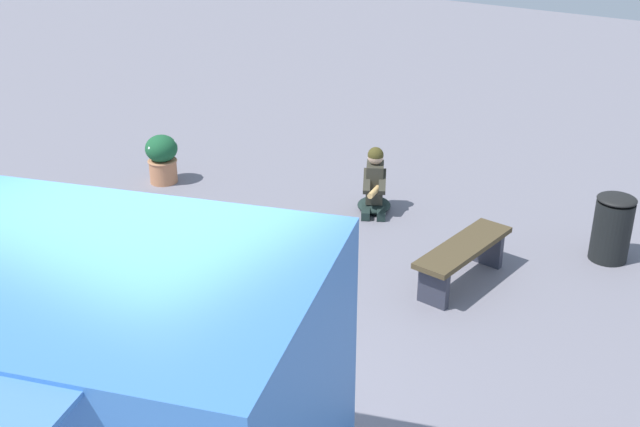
# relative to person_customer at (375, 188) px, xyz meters

# --- Properties ---
(person_customer) EXTENTS (0.64, 0.76, 0.88)m
(person_customer) POSITION_rel_person_customer_xyz_m (0.00, 0.00, 0.00)
(person_customer) COLOR #1A2926
(person_customer) RESTS_ON ground_plane
(planter_flowering_far) EXTENTS (0.46, 0.46, 0.70)m
(planter_flowering_far) POSITION_rel_person_customer_xyz_m (3.00, 0.87, 0.05)
(planter_flowering_far) COLOR #BE7950
(planter_flowering_far) RESTS_ON ground_plane
(plaza_bench) EXTENTS (0.53, 1.47, 0.48)m
(plaza_bench) POSITION_rel_person_customer_xyz_m (-1.79, 1.11, 0.02)
(plaza_bench) COLOR #493C25
(plaza_bench) RESTS_ON ground_plane
(trash_bin) EXTENTS (0.44, 0.44, 0.81)m
(trash_bin) POSITION_rel_person_customer_xyz_m (-2.94, -0.39, 0.08)
(trash_bin) COLOR black
(trash_bin) RESTS_ON ground_plane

